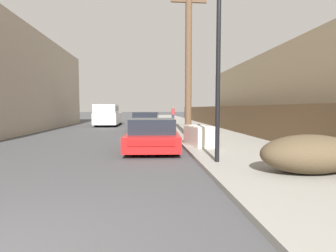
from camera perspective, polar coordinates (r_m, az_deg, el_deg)
sidewalk_curb at (r=25.95m, az=3.17°, el=0.54°), size 4.20×63.00×0.12m
discarded_fridge at (r=10.22m, az=6.72°, el=-2.12°), size 0.99×1.68×0.80m
parked_sports_car_red at (r=9.92m, az=-3.32°, el=-2.05°), size 2.05×4.13×1.19m
car_parked_mid at (r=17.96m, az=-4.74°, el=0.85°), size 2.17×4.33×1.32m
pickup_truck at (r=23.92m, az=-12.94°, el=2.27°), size 1.93×5.51×1.88m
utility_pole at (r=13.74m, az=4.47°, el=13.99°), size 1.80×0.34×7.55m
street_lamp at (r=7.27m, az=10.88°, el=13.76°), size 0.26×0.26×4.66m
brush_pile at (r=6.65m, az=28.42°, el=-5.38°), size 2.23×1.25×0.87m
wooden_fence at (r=20.26m, az=11.04°, el=1.98°), size 0.08×35.94×1.60m
building_right_house at (r=17.77m, az=27.77°, el=5.88°), size 6.00×18.89×4.66m
pedestrian at (r=27.23m, az=1.10°, el=2.57°), size 0.34×0.34×1.62m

